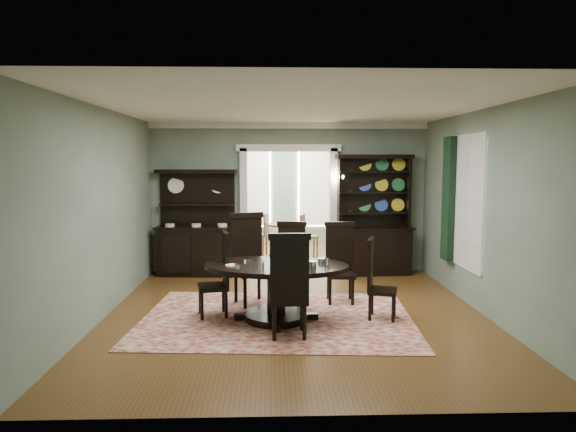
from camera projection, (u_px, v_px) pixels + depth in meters
name	position (u px, v px, depth m)	size (l,w,h in m)	color
room	(295.00, 207.00, 7.38)	(5.51, 6.01, 3.01)	brown
parlor	(285.00, 190.00, 12.84)	(3.51, 3.50, 3.01)	brown
doorway_trim	(289.00, 192.00, 10.31)	(2.08, 0.25, 2.57)	silver
right_window	(458.00, 201.00, 8.34)	(0.15, 1.47, 2.12)	white
wall_sconce	(337.00, 179.00, 10.16)	(0.27, 0.21, 0.21)	gold
rug	(277.00, 318.00, 7.33)	(3.82, 2.79, 0.01)	maroon
dining_table	(276.00, 281.00, 7.19)	(2.17, 2.09, 0.80)	black
centerpiece	(281.00, 259.00, 7.21)	(1.46, 0.94, 0.24)	silver
chair_far_left	(249.00, 256.00, 8.09)	(0.69, 0.67, 1.43)	black
chair_far_mid	(291.00, 259.00, 8.33)	(0.55, 0.53, 1.26)	black
chair_far_right	(340.00, 260.00, 8.19)	(0.49, 0.46, 1.27)	black
chair_end_left	(220.00, 272.00, 7.38)	(0.52, 0.53, 1.23)	black
chair_end_right	(376.00, 277.00, 7.27)	(0.51, 0.52, 1.15)	black
chair_near	(289.00, 283.00, 6.40)	(0.53, 0.49, 1.36)	black
sideboard	(197.00, 238.00, 10.11)	(1.61, 0.68, 2.08)	black
welsh_dresser	(374.00, 231.00, 10.19)	(1.55, 0.66, 2.37)	black
parlor_table	(285.00, 235.00, 11.95)	(0.86, 0.86, 0.79)	#583519
parlor_chair_left	(262.00, 233.00, 12.26)	(0.46, 0.45, 1.00)	#583519
parlor_chair_right	(307.00, 234.00, 12.12)	(0.46, 0.45, 0.98)	#583519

